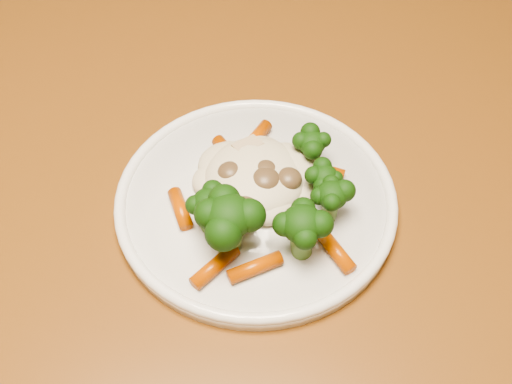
# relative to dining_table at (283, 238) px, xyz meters

# --- Properties ---
(dining_table) EXTENTS (1.18, 0.87, 0.75)m
(dining_table) POSITION_rel_dining_table_xyz_m (0.00, 0.00, 0.00)
(dining_table) COLOR brown
(dining_table) RESTS_ON ground
(plate) EXTENTS (0.24, 0.24, 0.01)m
(plate) POSITION_rel_dining_table_xyz_m (-0.03, -0.04, 0.12)
(plate) COLOR white
(plate) RESTS_ON dining_table
(meal) EXTENTS (0.16, 0.18, 0.05)m
(meal) POSITION_rel_dining_table_xyz_m (-0.02, -0.06, 0.15)
(meal) COLOR beige
(meal) RESTS_ON plate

